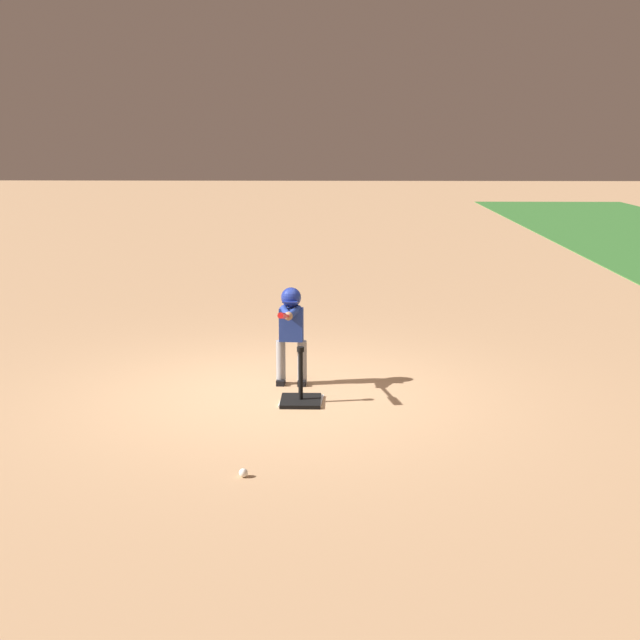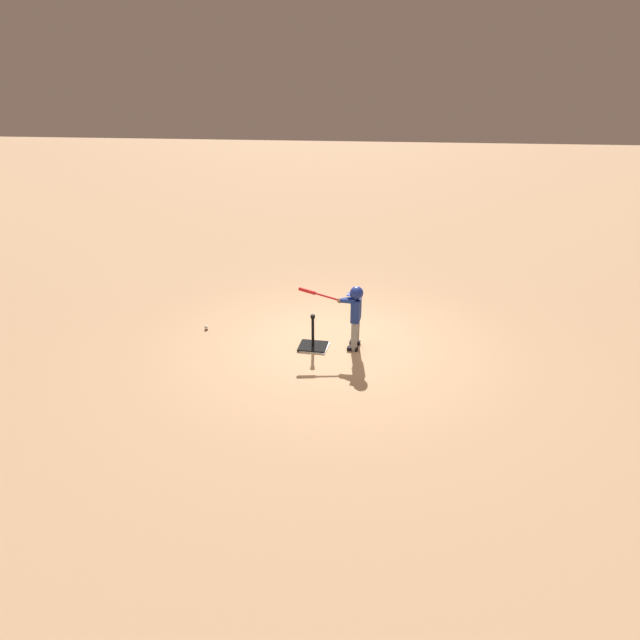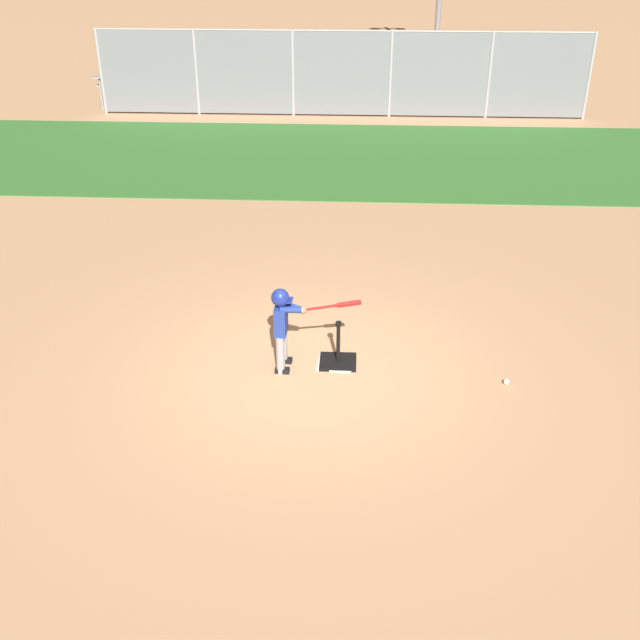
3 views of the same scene
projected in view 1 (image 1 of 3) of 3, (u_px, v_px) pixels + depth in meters
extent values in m
plane|color=tan|center=(279.00, 394.00, 9.63)|extent=(90.00, 90.00, 0.00)
cube|color=white|center=(301.00, 401.00, 9.34)|extent=(0.47, 0.47, 0.02)
cube|color=black|center=(301.00, 401.00, 9.31)|extent=(0.47, 0.42, 0.04)
cylinder|color=black|center=(301.00, 375.00, 9.25)|extent=(0.05, 0.05, 0.51)
cylinder|color=black|center=(300.00, 349.00, 9.19)|extent=(0.08, 0.08, 0.05)
cylinder|color=gray|center=(302.00, 363.00, 9.94)|extent=(0.11, 0.11, 0.50)
cube|color=black|center=(302.00, 382.00, 9.97)|extent=(0.18, 0.10, 0.06)
cylinder|color=gray|center=(281.00, 362.00, 9.96)|extent=(0.11, 0.11, 0.50)
cube|color=black|center=(281.00, 382.00, 9.99)|extent=(0.18, 0.10, 0.06)
cube|color=navy|center=(291.00, 325.00, 9.86)|extent=(0.16, 0.27, 0.37)
sphere|color=#936B4C|center=(291.00, 299.00, 9.80)|extent=(0.19, 0.19, 0.19)
sphere|color=navy|center=(291.00, 297.00, 9.80)|extent=(0.22, 0.22, 0.22)
cube|color=navy|center=(290.00, 301.00, 9.72)|extent=(0.12, 0.17, 0.01)
cylinder|color=navy|center=(294.00, 312.00, 9.69)|extent=(0.31, 0.17, 0.11)
cylinder|color=navy|center=(286.00, 312.00, 9.70)|extent=(0.31, 0.14, 0.11)
sphere|color=#936B4C|center=(288.00, 316.00, 9.56)|extent=(0.10, 0.10, 0.10)
cylinder|color=red|center=(285.00, 316.00, 9.22)|extent=(0.69, 0.07, 0.18)
cylinder|color=red|center=(282.00, 316.00, 8.99)|extent=(0.30, 0.08, 0.12)
cylinder|color=black|center=(289.00, 316.00, 9.58)|extent=(0.03, 0.05, 0.05)
sphere|color=white|center=(243.00, 473.00, 7.28)|extent=(0.07, 0.07, 0.07)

